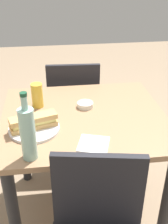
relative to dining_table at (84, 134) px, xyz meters
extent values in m
plane|color=#8C755B|center=(0.00, 0.00, -0.61)|extent=(8.00, 8.00, 0.00)
cube|color=#997251|center=(0.00, 0.00, 0.11)|extent=(0.91, 0.82, 0.03)
cylinder|color=#262628|center=(-0.40, -0.35, -0.25)|extent=(0.06, 0.06, 0.71)
cylinder|color=#262628|center=(0.40, -0.35, -0.25)|extent=(0.06, 0.06, 0.71)
cylinder|color=#262628|center=(-0.40, 0.35, -0.25)|extent=(0.06, 0.06, 0.71)
cylinder|color=#262628|center=(0.40, 0.35, -0.25)|extent=(0.06, 0.06, 0.71)
cube|color=black|center=(0.00, 0.69, -0.16)|extent=(0.42, 0.42, 0.02)
cube|color=black|center=(-0.01, 0.51, 0.05)|extent=(0.38, 0.05, 0.40)
cylinder|color=black|center=(0.19, 0.86, -0.39)|extent=(0.04, 0.04, 0.43)
cylinder|color=black|center=(-0.17, 0.88, -0.39)|extent=(0.04, 0.04, 0.43)
cylinder|color=black|center=(0.17, 0.50, -0.39)|extent=(0.04, 0.04, 0.43)
cylinder|color=black|center=(-0.19, 0.52, -0.39)|extent=(0.04, 0.04, 0.43)
cube|color=black|center=(-0.01, -0.51, 0.05)|extent=(0.38, 0.10, 0.40)
cylinder|color=white|center=(-0.27, -0.12, 0.14)|extent=(0.26, 0.26, 0.01)
cube|color=tan|center=(-0.27, -0.12, 0.16)|extent=(0.25, 0.13, 0.02)
cube|color=#DBC66B|center=(-0.27, -0.12, 0.18)|extent=(0.23, 0.12, 0.02)
cube|color=tan|center=(-0.27, -0.12, 0.20)|extent=(0.25, 0.13, 0.02)
cube|color=silver|center=(-0.25, -0.05, 0.15)|extent=(0.10, 0.05, 0.00)
cube|color=#59331E|center=(-0.33, -0.08, 0.15)|extent=(0.08, 0.04, 0.01)
cylinder|color=#99C6B7|center=(-0.28, -0.34, 0.25)|extent=(0.07, 0.07, 0.24)
cylinder|color=#99C6B7|center=(-0.28, -0.34, 0.40)|extent=(0.03, 0.03, 0.06)
cylinder|color=#19472D|center=(-0.28, -0.34, 0.44)|extent=(0.03, 0.03, 0.02)
cylinder|color=gold|center=(-0.25, 0.14, 0.20)|extent=(0.07, 0.07, 0.14)
cylinder|color=silver|center=(0.02, 0.09, 0.14)|extent=(0.09, 0.09, 0.03)
cube|color=white|center=(0.01, -0.28, 0.13)|extent=(0.18, 0.18, 0.00)
camera|label=1|loc=(-0.18, -1.34, 0.91)|focal=44.91mm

